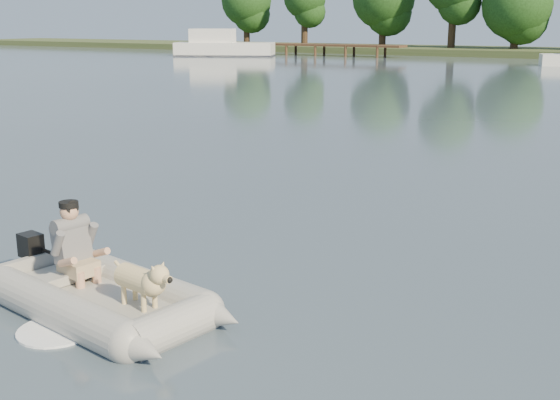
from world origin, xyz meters
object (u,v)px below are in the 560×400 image
Objects in this scene: dinghy at (102,267)px; dog at (139,284)px; man at (72,240)px; cabin_cruiser at (225,42)px; dock at (310,50)px.

dog is at bearing 4.57° from dinghy.
man is (-0.59, 0.15, 0.17)m from dinghy.
cabin_cruiser reaches higher than dinghy.
cabin_cruiser reaches higher than man.
man reaches higher than dinghy.
dinghy is 4.43× the size of man.
dinghy is 0.63m from man.
cabin_cruiser is at bearing 134.14° from dog.
dinghy is 0.45× the size of cabin_cruiser.
cabin_cruiser is (-31.73, 47.71, 0.69)m from dinghy.
dog is (26.28, -52.74, -0.07)m from dock.
dinghy is at bearing -175.43° from dog.
cabin_cruiser is at bearing 133.71° from dinghy.
dog is at bearing 0.00° from man.
cabin_cruiser is (-6.01, -4.98, 0.68)m from dock.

